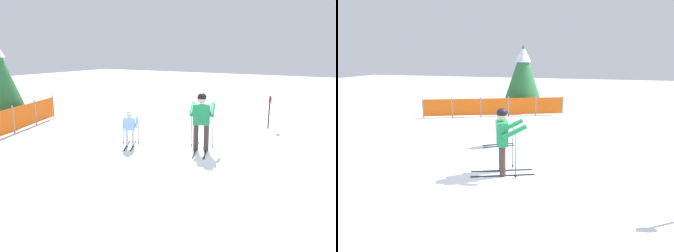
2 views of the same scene
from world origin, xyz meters
The scene contains 5 objects.
ground_plane centered at (0.00, 0.00, 0.00)m, with size 60.00×60.00×0.00m, color white.
skier_adult centered at (-0.18, -0.07, 1.00)m, with size 1.59×0.95×1.66m.
skier_child centered at (-0.88, 1.94, 0.63)m, with size 1.01×0.69×1.09m.
safety_fence centered at (-2.33, 6.09, 0.48)m, with size 6.40×2.51×0.96m.
trail_marker centered at (3.56, -1.04, 0.76)m, with size 0.28×0.05×1.21m.
Camera 1 is at (-8.41, -3.88, 2.81)m, focal length 35.00 mm.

